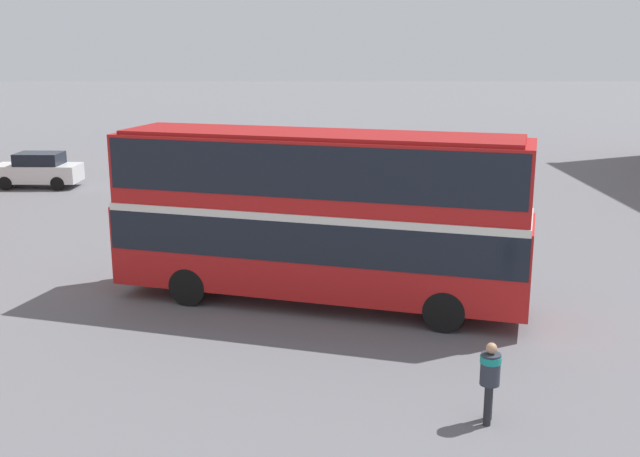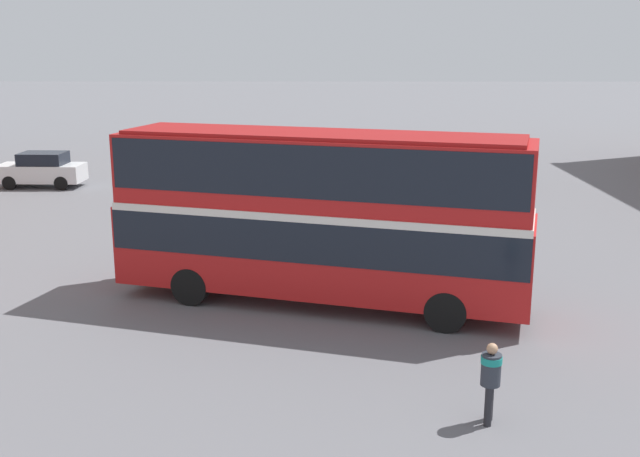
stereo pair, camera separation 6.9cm
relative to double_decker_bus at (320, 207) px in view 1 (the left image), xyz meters
The scene contains 6 objects.
ground_plane 2.67m from the double_decker_bus, 47.84° to the left, with size 240.00×240.00×0.00m, color slate.
double_decker_bus is the anchor object (origin of this frame).
pedestrian_foreground 7.45m from the double_decker_bus, 64.30° to the right, with size 0.49×0.49×1.57m.
parked_car_kerb_near 19.70m from the double_decker_bus, 68.39° to the left, with size 4.48×2.58×1.61m.
parked_car_kerb_far 21.63m from the double_decker_bus, 129.21° to the left, with size 4.09×1.83×1.69m.
parked_car_side_street 16.73m from the double_decker_bus, 108.28° to the left, with size 4.42×2.03×1.54m.
Camera 1 is at (-0.22, -19.41, 6.82)m, focal length 42.00 mm.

